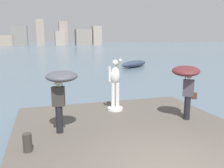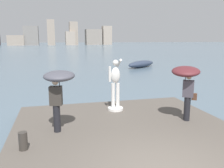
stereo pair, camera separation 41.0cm
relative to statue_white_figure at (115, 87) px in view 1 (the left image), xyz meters
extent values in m
plane|color=slate|center=(-0.20, 35.21, -1.38)|extent=(400.00, 400.00, 0.00)
cube|color=#564F47|center=(-0.20, -3.21, -1.18)|extent=(7.36, 9.16, 0.40)
cylinder|color=white|center=(0.00, -0.01, -0.93)|extent=(0.63, 0.63, 0.10)
cylinder|color=white|center=(-0.10, -0.01, -0.36)|extent=(0.15, 0.15, 1.03)
cylinder|color=white|center=(0.10, -0.01, -0.36)|extent=(0.15, 0.15, 1.03)
ellipsoid|color=white|center=(0.00, -0.01, 0.49)|extent=(0.38, 0.26, 0.66)
sphere|color=white|center=(0.00, -0.01, 1.00)|extent=(0.24, 0.24, 0.24)
cylinder|color=white|center=(-0.24, -0.01, 0.55)|extent=(0.10, 0.10, 0.62)
cylinder|color=white|center=(0.22, 0.26, 0.95)|extent=(0.10, 0.59, 0.40)
cylinder|color=black|center=(-2.40, -1.80, -0.54)|extent=(0.22, 0.22, 0.88)
cube|color=#38332D|center=(-2.40, -1.80, 0.20)|extent=(0.42, 0.32, 0.60)
sphere|color=beige|center=(-2.40, -1.80, 0.65)|extent=(0.21, 0.21, 0.21)
cylinder|color=#262626|center=(-2.27, -1.79, 0.50)|extent=(0.02, 0.02, 0.49)
ellipsoid|color=#4C4C56|center=(-2.27, -1.79, 0.82)|extent=(1.15, 1.17, 0.37)
cylinder|color=black|center=(2.19, -1.87, -0.54)|extent=(0.22, 0.22, 0.88)
cube|color=#47424C|center=(2.19, -1.87, 0.20)|extent=(0.45, 0.41, 0.60)
sphere|color=tan|center=(2.19, -1.87, 0.65)|extent=(0.21, 0.21, 0.21)
cylinder|color=#262626|center=(2.11, -1.77, 0.49)|extent=(0.02, 0.02, 0.48)
ellipsoid|color=#5B2328|center=(2.11, -1.77, 0.81)|extent=(1.38, 1.39, 0.45)
cube|color=#513323|center=(2.38, -1.97, -0.08)|extent=(0.21, 0.18, 0.24)
cylinder|color=#38332D|center=(-3.30, -2.87, -0.73)|extent=(0.23, 0.23, 0.49)
ellipsoid|color=#2D384C|center=(7.73, 17.04, -0.98)|extent=(4.72, 3.88, 0.79)
cube|color=gray|center=(-21.50, 126.13, 1.29)|extent=(8.54, 5.10, 5.34)
cube|color=gray|center=(-13.81, 127.05, 3.78)|extent=(7.74, 5.10, 10.32)
cube|color=gray|center=(-3.21, 127.63, 5.51)|extent=(4.00, 7.83, 13.78)
cube|color=#A89989|center=(7.03, 125.61, 2.37)|extent=(5.11, 6.37, 7.49)
cube|color=gray|center=(9.09, 126.92, 5.04)|extent=(4.52, 6.10, 12.84)
cube|color=gray|center=(21.07, 130.47, 3.11)|extent=(9.31, 7.33, 8.98)
cube|color=#A89989|center=(29.18, 130.46, 4.12)|extent=(5.29, 5.39, 10.99)
camera|label=1|loc=(-2.80, -8.96, 1.93)|focal=37.38mm
camera|label=2|loc=(-2.41, -9.07, 1.93)|focal=37.38mm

